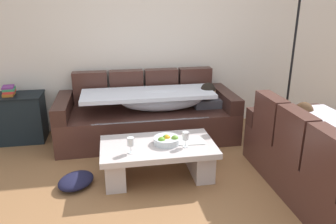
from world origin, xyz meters
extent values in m
plane|color=#92633D|center=(0.00, 0.00, 0.00)|extent=(14.00, 14.00, 0.00)
cube|color=silver|center=(0.00, 2.15, 1.35)|extent=(9.00, 0.10, 2.70)
cube|color=#462821|center=(-0.02, 1.60, 0.21)|extent=(2.35, 0.92, 0.42)
cube|color=#462821|center=(-0.77, 1.98, 0.65)|extent=(0.47, 0.16, 0.46)
cube|color=#462821|center=(-0.27, 1.98, 0.65)|extent=(0.47, 0.16, 0.46)
cube|color=#462821|center=(0.23, 1.98, 0.65)|extent=(0.47, 0.16, 0.46)
cube|color=#462821|center=(0.73, 1.98, 0.65)|extent=(0.47, 0.16, 0.46)
cube|color=#38201A|center=(-1.11, 1.60, 0.52)|extent=(0.18, 0.92, 0.20)
cube|color=#38201A|center=(1.06, 1.60, 0.52)|extent=(0.18, 0.92, 0.20)
cube|color=#4C4C56|center=(0.79, 1.59, 0.47)|extent=(0.36, 0.28, 0.11)
sphere|color=tan|center=(0.79, 1.55, 0.64)|extent=(0.21, 0.21, 0.21)
sphere|color=black|center=(0.79, 1.55, 0.67)|extent=(0.20, 0.20, 0.20)
ellipsoid|color=silver|center=(0.17, 1.55, 0.56)|extent=(1.10, 0.44, 0.28)
cube|color=silver|center=(-0.02, 1.53, 0.66)|extent=(1.70, 0.60, 0.05)
cube|color=silver|center=(-0.02, 1.16, 0.23)|extent=(1.44, 0.04, 0.38)
cube|color=#462821|center=(1.53, -0.02, 0.21)|extent=(0.92, 1.85, 0.42)
cube|color=#462821|center=(1.15, -0.52, 0.65)|extent=(0.16, 0.47, 0.46)
cube|color=#462821|center=(1.15, -0.02, 0.65)|extent=(0.16, 0.47, 0.46)
cube|color=#462821|center=(1.15, 0.47, 0.65)|extent=(0.16, 0.47, 0.46)
cube|color=#38201A|center=(1.53, 0.81, 0.52)|extent=(0.92, 0.18, 0.20)
cube|color=#2D6660|center=(1.54, 0.54, 0.47)|extent=(0.28, 0.36, 0.11)
sphere|color=tan|center=(1.58, 0.54, 0.64)|extent=(0.21, 0.21, 0.21)
sphere|color=#4C331E|center=(1.58, 0.54, 0.67)|extent=(0.20, 0.20, 0.20)
cube|color=beige|center=(-0.03, 0.58, 0.35)|extent=(1.20, 0.68, 0.06)
cube|color=beige|center=(-0.49, 0.58, 0.16)|extent=(0.20, 0.54, 0.32)
cube|color=beige|center=(0.43, 0.58, 0.16)|extent=(0.20, 0.54, 0.32)
cylinder|color=silver|center=(0.06, 0.58, 0.42)|extent=(0.28, 0.28, 0.07)
sphere|color=#609E35|center=(0.06, 0.58, 0.44)|extent=(0.08, 0.08, 0.08)
sphere|color=#64A52C|center=(0.00, 0.53, 0.44)|extent=(0.08, 0.08, 0.08)
sphere|color=olive|center=(0.14, 0.54, 0.44)|extent=(0.08, 0.08, 0.08)
sphere|color=orange|center=(0.06, 0.58, 0.44)|extent=(0.08, 0.08, 0.08)
cylinder|color=silver|center=(-0.33, 0.42, 0.38)|extent=(0.06, 0.06, 0.01)
cylinder|color=silver|center=(-0.33, 0.42, 0.42)|extent=(0.01, 0.01, 0.07)
cylinder|color=silver|center=(-0.33, 0.42, 0.50)|extent=(0.07, 0.07, 0.08)
cylinder|color=silver|center=(0.24, 0.46, 0.38)|extent=(0.06, 0.06, 0.01)
cylinder|color=silver|center=(0.24, 0.46, 0.42)|extent=(0.01, 0.01, 0.07)
cylinder|color=silver|center=(0.24, 0.46, 0.50)|extent=(0.07, 0.07, 0.08)
cube|color=white|center=(0.33, 0.59, 0.39)|extent=(0.30, 0.23, 0.01)
cube|color=black|center=(-1.75, 1.85, 0.31)|extent=(0.70, 0.42, 0.62)
cube|color=black|center=(-1.75, 1.85, 0.63)|extent=(0.72, 0.44, 0.02)
cube|color=#B76623|center=(-1.79, 1.84, 0.66)|extent=(0.13, 0.20, 0.04)
cube|color=red|center=(-1.78, 1.84, 0.69)|extent=(0.15, 0.20, 0.03)
cube|color=#338C59|center=(-1.78, 1.85, 0.72)|extent=(0.16, 0.20, 0.03)
cube|color=#72337F|center=(-1.79, 1.85, 0.75)|extent=(0.16, 0.20, 0.02)
cylinder|color=black|center=(2.02, 1.63, 0.01)|extent=(0.28, 0.28, 0.02)
cylinder|color=black|center=(2.02, 1.63, 0.92)|extent=(0.03, 0.03, 1.80)
ellipsoid|color=#191933|center=(-0.90, 0.53, 0.06)|extent=(0.50, 0.51, 0.12)
camera|label=1|loc=(-0.48, -2.53, 1.84)|focal=34.96mm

